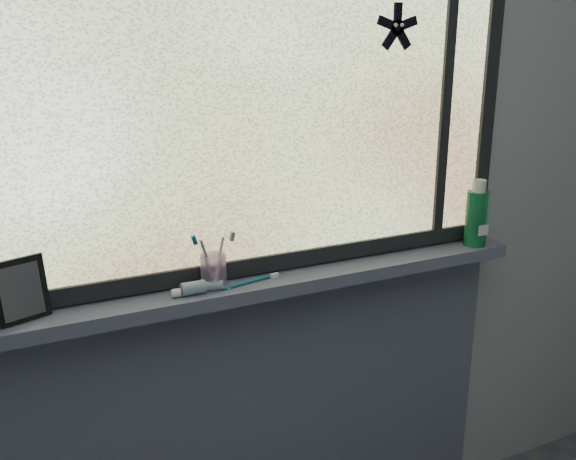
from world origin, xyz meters
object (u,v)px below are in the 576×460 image
at_px(vanity_mirror, 21,290).
at_px(cream_tube, 475,221).
at_px(mouthwash_bottle, 477,213).
at_px(toothbrush_cup, 213,271).

xyz_separation_m(vanity_mirror, cream_tube, (1.41, -0.02, 0.01)).
height_order(mouthwash_bottle, cream_tube, mouthwash_bottle).
bearing_deg(toothbrush_cup, vanity_mirror, -179.62).
height_order(vanity_mirror, mouthwash_bottle, mouthwash_bottle).
distance_m(toothbrush_cup, mouthwash_bottle, 0.92).
bearing_deg(toothbrush_cup, cream_tube, -1.75).
relative_size(toothbrush_cup, cream_tube, 0.80).
relative_size(vanity_mirror, cream_tube, 1.37).
bearing_deg(cream_tube, toothbrush_cup, 178.25).
bearing_deg(vanity_mirror, toothbrush_cup, -18.31).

